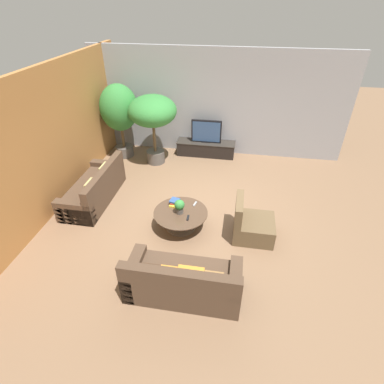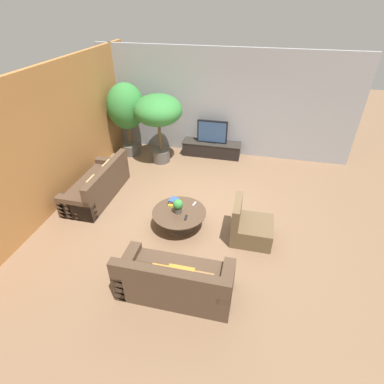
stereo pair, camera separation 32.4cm
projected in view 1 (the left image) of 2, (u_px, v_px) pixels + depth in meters
The scene contains 15 objects.
ground_plane at pixel (198, 214), 6.77m from camera, with size 24.00×24.00×0.00m, color brown.
back_wall_stone at pixel (216, 103), 8.59m from camera, with size 7.40×0.12×3.00m, color #939399.
side_wall_left at pixel (53, 139), 6.55m from camera, with size 0.12×7.40×3.00m, color #B2753D.
media_console at pixel (206, 148), 9.08m from camera, with size 1.74×0.50×0.43m.
television at pixel (206, 132), 8.78m from camera, with size 0.88×0.13×0.67m.
coffee_table at pixel (181, 217), 6.23m from camera, with size 1.12×1.12×0.40m.
couch_by_wall at pixel (95, 189), 7.09m from camera, with size 0.84×1.99×0.84m.
couch_near_entry at pixel (183, 281), 4.84m from camera, with size 1.86×0.84×0.84m.
armchair_wicker at pixel (251, 225), 6.03m from camera, with size 0.80×0.76×0.86m.
potted_palm_tall at pixel (119, 110), 8.38m from camera, with size 1.06×1.06×2.13m.
potted_palm_corner at pixel (153, 114), 8.01m from camera, with size 1.31×1.31×1.95m.
potted_plant_tabletop at pixel (179, 206), 6.06m from camera, with size 0.21×0.21×0.31m.
book_stack at pixel (175, 202), 6.38m from camera, with size 0.22×0.29×0.11m.
remote_black at pixel (188, 218), 6.00m from camera, with size 0.04×0.16×0.02m, color black.
remote_silver at pixel (195, 204), 6.39m from camera, with size 0.04×0.16×0.02m, color gray.
Camera 1 is at (0.76, -5.28, 4.20)m, focal length 28.00 mm.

